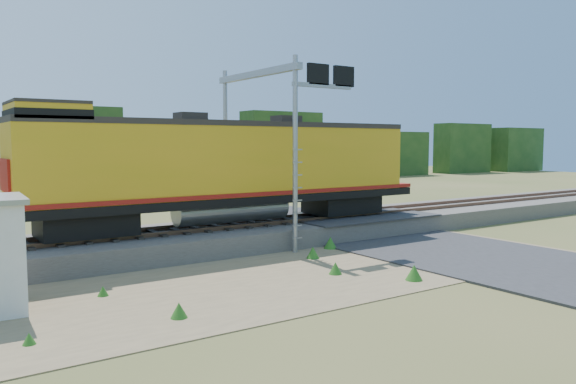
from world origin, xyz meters
TOP-DOWN VIEW (x-y plane):
  - ground at (0.00, 0.00)m, footprint 140.00×140.00m
  - ballast at (0.00, 6.00)m, footprint 70.00×5.00m
  - rails at (0.00, 6.00)m, footprint 70.00×1.54m
  - dirt_shoulder at (-2.00, 0.50)m, footprint 26.00×8.00m
  - road at (7.00, 0.74)m, footprint 7.00×66.00m
  - tree_line_north at (0.00, 38.00)m, footprint 130.00×3.00m
  - weed_clumps at (-3.50, 0.10)m, footprint 15.00×6.20m
  - locomotive at (0.38, 6.00)m, footprint 18.04×2.75m
  - signal_gantry at (2.25, 5.32)m, footprint 2.98×6.20m

SIDE VIEW (x-z plane):
  - ground at x=0.00m, z-range 0.00..0.00m
  - weed_clumps at x=-3.50m, z-range -0.28..0.28m
  - dirt_shoulder at x=-2.00m, z-range 0.00..0.03m
  - road at x=7.00m, z-range -0.34..0.52m
  - ballast at x=0.00m, z-range 0.00..0.80m
  - rails at x=0.00m, z-range 0.80..0.96m
  - tree_line_north at x=0.00m, z-range -0.18..6.32m
  - locomotive at x=0.38m, z-range 0.93..5.58m
  - signal_gantry at x=2.25m, z-range 1.85..9.38m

